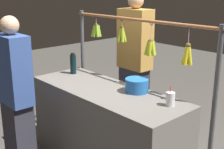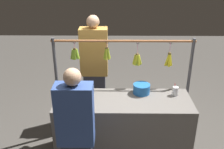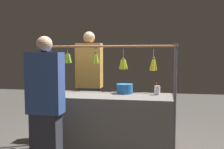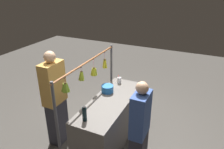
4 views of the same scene
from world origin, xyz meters
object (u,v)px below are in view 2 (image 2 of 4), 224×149
(drink_cup, at_px, (175,91))
(customer_person, at_px, (77,139))
(water_bottle, at_px, (70,88))
(blue_bucket, at_px, (142,89))
(vendor_person, at_px, (94,72))

(drink_cup, bearing_deg, customer_person, 34.79)
(water_bottle, height_order, customer_person, customer_person)
(blue_bucket, xyz_separation_m, drink_cup, (-0.44, 0.05, -0.00))
(water_bottle, xyz_separation_m, drink_cup, (-1.37, -0.03, -0.05))
(blue_bucket, bearing_deg, water_bottle, 5.01)
(drink_cup, relative_size, customer_person, 0.11)
(vendor_person, height_order, customer_person, vendor_person)
(water_bottle, distance_m, drink_cup, 1.37)
(water_bottle, relative_size, drink_cup, 1.42)
(drink_cup, height_order, vendor_person, vendor_person)
(drink_cup, bearing_deg, blue_bucket, -6.63)
(blue_bucket, height_order, customer_person, customer_person)
(water_bottle, height_order, drink_cup, water_bottle)
(water_bottle, bearing_deg, blue_bucket, -174.99)
(vendor_person, bearing_deg, drink_cup, 147.01)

